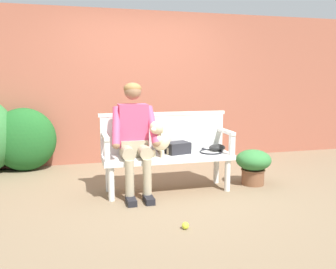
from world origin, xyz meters
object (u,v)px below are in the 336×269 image
object	(u,v)px
sports_bag	(178,148)
tennis_ball	(185,226)
tennis_racket	(210,151)
person_seated	(134,134)
potted_plant	(253,164)
baseball_glove	(217,148)
garden_bench	(168,160)
dog_on_bench	(160,138)

from	to	relation	value
sports_bag	tennis_ball	world-z (taller)	sports_bag
tennis_racket	sports_bag	distance (m)	0.42
person_seated	potted_plant	distance (m)	1.62
tennis_ball	potted_plant	distance (m)	1.71
person_seated	baseball_glove	bearing A→B (deg)	3.32
tennis_racket	baseball_glove	distance (m)	0.13
tennis_racket	sports_bag	xyz separation A→B (m)	(-0.41, 0.03, 0.06)
tennis_ball	tennis_racket	bearing A→B (deg)	59.27
person_seated	tennis_ball	bearing A→B (deg)	-75.83
tennis_racket	potted_plant	world-z (taller)	tennis_racket
garden_bench	potted_plant	bearing A→B (deg)	-0.54
tennis_ball	sports_bag	bearing A→B (deg)	77.11
potted_plant	sports_bag	bearing A→B (deg)	176.73
person_seated	dog_on_bench	xyz separation A→B (m)	(0.30, -0.05, -0.05)
person_seated	tennis_ball	distance (m)	1.34
potted_plant	dog_on_bench	bearing A→B (deg)	-178.01
person_seated	tennis_ball	xyz separation A→B (m)	(0.28, -1.11, -0.70)
potted_plant	person_seated	bearing A→B (deg)	179.96
garden_bench	person_seated	xyz separation A→B (m)	(-0.41, -0.01, 0.34)
garden_bench	dog_on_bench	size ratio (longest dim) A/B	3.62
garden_bench	tennis_racket	world-z (taller)	tennis_racket
sports_bag	tennis_racket	bearing A→B (deg)	-4.11
dog_on_bench	tennis_ball	distance (m)	1.25
dog_on_bench	tennis_racket	distance (m)	0.70
potted_plant	garden_bench	bearing A→B (deg)	179.46
tennis_racket	baseball_glove	bearing A→B (deg)	17.02
garden_bench	potted_plant	xyz separation A→B (m)	(1.15, -0.01, -0.12)
tennis_racket	sports_bag	size ratio (longest dim) A/B	2.07
tennis_ball	potted_plant	bearing A→B (deg)	41.03
dog_on_bench	tennis_ball	size ratio (longest dim) A/B	6.60
garden_bench	dog_on_bench	xyz separation A→B (m)	(-0.11, -0.05, 0.28)
person_seated	tennis_ball	world-z (taller)	person_seated
garden_bench	potted_plant	distance (m)	1.15
tennis_racket	tennis_ball	distance (m)	1.40
baseball_glove	tennis_racket	bearing A→B (deg)	-175.02
person_seated	dog_on_bench	size ratio (longest dim) A/B	3.04
sports_bag	tennis_ball	xyz separation A→B (m)	(-0.27, -1.17, -0.49)
person_seated	tennis_racket	xyz separation A→B (m)	(0.96, 0.03, -0.26)
garden_bench	tennis_ball	world-z (taller)	garden_bench
garden_bench	dog_on_bench	world-z (taller)	dog_on_bench
baseball_glove	tennis_ball	bearing A→B (deg)	-136.06
person_seated	dog_on_bench	world-z (taller)	person_seated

